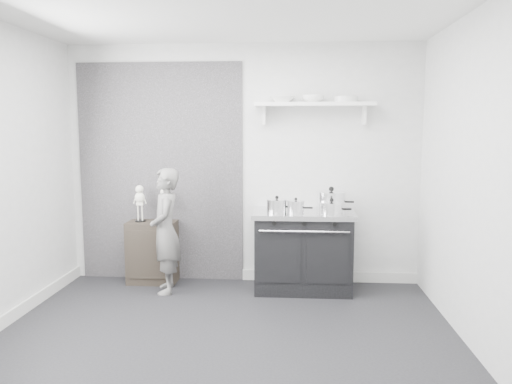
% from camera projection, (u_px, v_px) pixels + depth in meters
% --- Properties ---
extents(ground, '(4.00, 4.00, 0.00)m').
position_uv_depth(ground, '(222.00, 345.00, 4.08)').
color(ground, black).
rests_on(ground, ground).
extents(room_shell, '(4.02, 3.62, 2.71)m').
position_uv_depth(room_shell, '(212.00, 143.00, 4.03)').
color(room_shell, beige).
rests_on(room_shell, ground).
extents(wall_shelf, '(1.30, 0.26, 0.24)m').
position_uv_depth(wall_shelf, '(314.00, 105.00, 5.43)').
color(wall_shelf, white).
rests_on(wall_shelf, room_shell).
extents(stove, '(1.08, 0.68, 0.87)m').
position_uv_depth(stove, '(303.00, 250.00, 5.43)').
color(stove, black).
rests_on(stove, ground).
extents(side_cabinet, '(0.55, 0.32, 0.71)m').
position_uv_depth(side_cabinet, '(152.00, 252.00, 5.70)').
color(side_cabinet, black).
rests_on(side_cabinet, ground).
extents(child, '(0.43, 0.55, 1.34)m').
position_uv_depth(child, '(166.00, 231.00, 5.33)').
color(child, slate).
rests_on(child, ground).
extents(pot_front_left, '(0.31, 0.22, 0.18)m').
position_uv_depth(pot_front_left, '(277.00, 206.00, 5.29)').
color(pot_front_left, white).
rests_on(pot_front_left, stove).
extents(pot_back_right, '(0.41, 0.32, 0.26)m').
position_uv_depth(pot_back_right, '(331.00, 201.00, 5.42)').
color(pot_back_right, white).
rests_on(pot_back_right, stove).
extents(pot_front_right, '(0.33, 0.24, 0.17)m').
position_uv_depth(pot_front_right, '(332.00, 208.00, 5.18)').
color(pot_front_right, white).
rests_on(pot_front_right, stove).
extents(pot_front_center, '(0.27, 0.18, 0.17)m').
position_uv_depth(pot_front_center, '(296.00, 207.00, 5.24)').
color(pot_front_center, white).
rests_on(pot_front_center, stove).
extents(skeleton_full, '(0.13, 0.09, 0.48)m').
position_uv_depth(skeleton_full, '(140.00, 201.00, 5.63)').
color(skeleton_full, silver).
rests_on(skeleton_full, side_cabinet).
extents(skeleton_torso, '(0.12, 0.08, 0.44)m').
position_uv_depth(skeleton_torso, '(164.00, 203.00, 5.62)').
color(skeleton_torso, silver).
rests_on(skeleton_torso, side_cabinet).
extents(bowl_large, '(0.27, 0.27, 0.07)m').
position_uv_depth(bowl_large, '(282.00, 99.00, 5.44)').
color(bowl_large, white).
rests_on(bowl_large, wall_shelf).
extents(bowl_small, '(0.24, 0.24, 0.08)m').
position_uv_depth(bowl_small, '(313.00, 99.00, 5.41)').
color(bowl_small, white).
rests_on(bowl_small, wall_shelf).
extents(plate_stack, '(0.26, 0.26, 0.06)m').
position_uv_depth(plate_stack, '(346.00, 99.00, 5.39)').
color(plate_stack, silver).
rests_on(plate_stack, wall_shelf).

